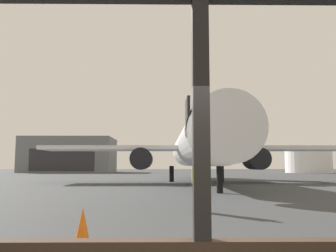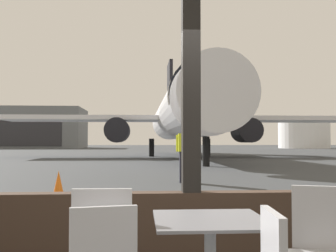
{
  "view_description": "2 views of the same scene",
  "coord_description": "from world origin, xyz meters",
  "px_view_note": "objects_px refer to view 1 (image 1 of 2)",
  "views": [
    {
      "loc": [
        -0.45,
        -4.28,
        1.55
      ],
      "look_at": [
        -0.19,
        16.8,
        3.9
      ],
      "focal_mm": 38.0,
      "sensor_mm": 36.0,
      "label": 1
    },
    {
      "loc": [
        -0.56,
        -4.59,
        1.25
      ],
      "look_at": [
        0.88,
        17.37,
        2.1
      ],
      "focal_mm": 43.68,
      "sensor_mm": 36.0,
      "label": 2
    }
  ],
  "objects_px": {
    "ground_crew_worker": "(200,185)",
    "distant_hangar": "(70,155)",
    "traffic_cone": "(83,227)",
    "fuel_storage_tank": "(308,160)",
    "airplane": "(198,145)"
  },
  "relations": [
    {
      "from": "fuel_storage_tank",
      "to": "distant_hangar",
      "type": "bearing_deg",
      "value": 171.67
    },
    {
      "from": "ground_crew_worker",
      "to": "fuel_storage_tank",
      "type": "relative_size",
      "value": 0.18
    },
    {
      "from": "distant_hangar",
      "to": "fuel_storage_tank",
      "type": "xyz_separation_m",
      "value": [
        52.54,
        -7.69,
        -1.22
      ]
    },
    {
      "from": "airplane",
      "to": "fuel_storage_tank",
      "type": "height_order",
      "value": "airplane"
    },
    {
      "from": "fuel_storage_tank",
      "to": "ground_crew_worker",
      "type": "bearing_deg",
      "value": -115.04
    },
    {
      "from": "ground_crew_worker",
      "to": "distant_hangar",
      "type": "height_order",
      "value": "distant_hangar"
    },
    {
      "from": "ground_crew_worker",
      "to": "distant_hangar",
      "type": "relative_size",
      "value": 0.09
    },
    {
      "from": "airplane",
      "to": "distant_hangar",
      "type": "xyz_separation_m",
      "value": [
        -24.91,
        50.86,
        0.54
      ]
    },
    {
      "from": "ground_crew_worker",
      "to": "fuel_storage_tank",
      "type": "xyz_separation_m",
      "value": [
        29.58,
        63.34,
        1.84
      ]
    },
    {
      "from": "traffic_cone",
      "to": "fuel_storage_tank",
      "type": "height_order",
      "value": "fuel_storage_tank"
    },
    {
      "from": "fuel_storage_tank",
      "to": "airplane",
      "type": "bearing_deg",
      "value": -122.62
    },
    {
      "from": "ground_crew_worker",
      "to": "traffic_cone",
      "type": "distance_m",
      "value": 5.69
    },
    {
      "from": "airplane",
      "to": "traffic_cone",
      "type": "distance_m",
      "value": 25.72
    },
    {
      "from": "ground_crew_worker",
      "to": "fuel_storage_tank",
      "type": "distance_m",
      "value": 69.93
    },
    {
      "from": "airplane",
      "to": "ground_crew_worker",
      "type": "distance_m",
      "value": 20.42
    }
  ]
}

